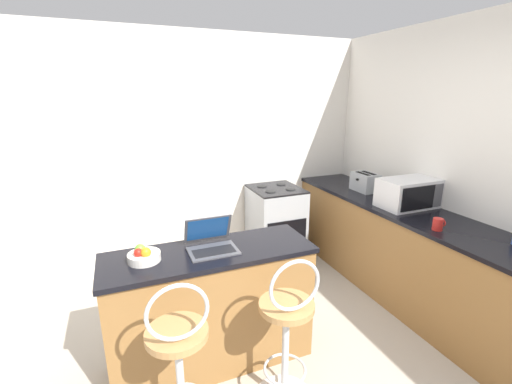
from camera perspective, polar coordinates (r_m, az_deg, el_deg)
The scene contains 11 objects.
wall_back at distance 3.94m, azimuth -9.45°, elevation 6.29°, with size 12.00×0.06×2.60m.
breakfast_bar at distance 2.65m, azimuth -7.34°, elevation -18.52°, with size 1.46×0.50×0.91m.
counter_right at distance 3.74m, azimuth 22.56°, elevation -8.91°, with size 0.64×2.84×0.91m.
bar_stool_near at distance 2.14m, azimuth -12.58°, elevation -26.64°, with size 0.40×0.40×1.07m.
bar_stool_far at distance 2.30m, azimuth 5.12°, elevation -22.88°, with size 0.40×0.40×1.07m.
laptop at distance 2.44m, azimuth -7.54°, elevation -8.08°, with size 0.33×0.30×0.22m.
microwave at distance 3.56m, azimuth 24.03°, elevation -0.16°, with size 0.54×0.34×0.27m.
toaster at distance 4.00m, azimuth 17.71°, elevation 1.59°, with size 0.22×0.29×0.20m.
stove_range at distance 4.10m, azimuth 3.26°, elevation -5.45°, with size 0.56×0.61×0.91m.
fruit_bowl at distance 2.37m, azimuth -18.22°, elevation -10.04°, with size 0.21×0.21×0.11m.
mug_red at distance 3.09m, azimuth 28.07°, elevation -4.74°, with size 0.10×0.08×0.10m.
Camera 1 is at (-0.85, -1.45, 1.95)m, focal length 24.00 mm.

